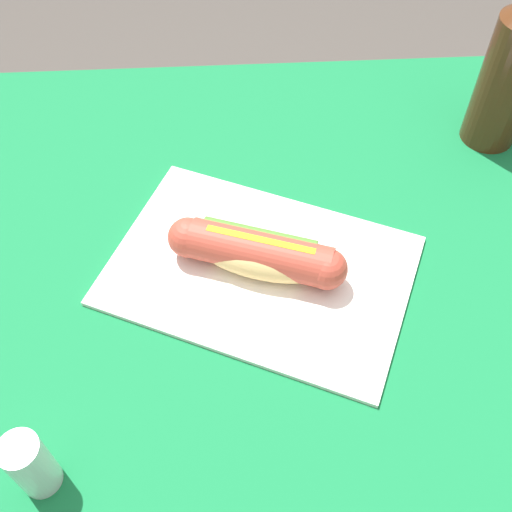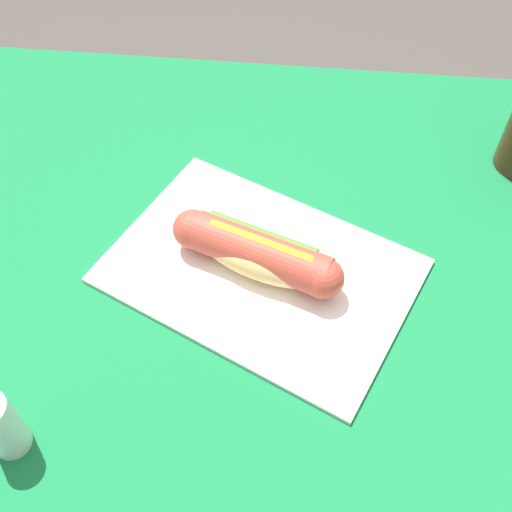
% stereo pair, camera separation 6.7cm
% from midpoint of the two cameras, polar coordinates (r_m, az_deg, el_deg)
% --- Properties ---
extents(ground_plane, '(6.00, 6.00, 0.00)m').
position_cam_midpoint_polar(ground_plane, '(1.40, 1.51, -22.04)').
color(ground_plane, '#47423D').
rests_on(ground_plane, ground).
extents(dining_table, '(1.04, 0.87, 0.78)m').
position_cam_midpoint_polar(dining_table, '(0.81, 2.46, -10.20)').
color(dining_table, brown).
rests_on(dining_table, ground).
extents(paper_wrapper, '(0.40, 0.35, 0.01)m').
position_cam_midpoint_polar(paper_wrapper, '(0.70, 2.75, -1.52)').
color(paper_wrapper, white).
rests_on(paper_wrapper, dining_table).
extents(hot_dog, '(0.20, 0.10, 0.05)m').
position_cam_midpoint_polar(hot_dog, '(0.68, 2.88, 0.07)').
color(hot_dog, '#E5BC75').
rests_on(hot_dog, paper_wrapper).
extents(salt_shaker, '(0.04, 0.04, 0.08)m').
position_cam_midpoint_polar(salt_shaker, '(0.60, -19.71, -14.90)').
color(salt_shaker, silver).
rests_on(salt_shaker, dining_table).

